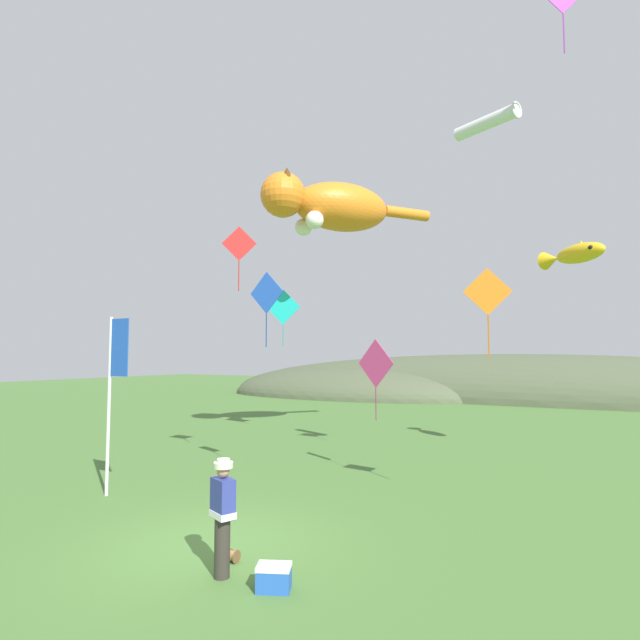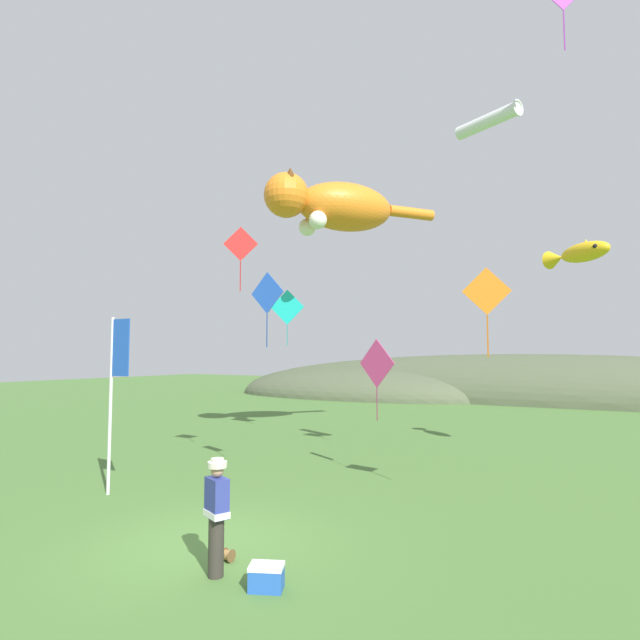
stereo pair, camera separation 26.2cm
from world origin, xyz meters
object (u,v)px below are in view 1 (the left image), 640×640
Objects in this scene: kite_spool at (233,556)px; kite_tube_streamer at (487,123)px; picnic_cooler at (274,577)px; kite_fish_windsock at (573,255)px; kite_giant_cat at (329,206)px; kite_diamond_teal at (283,307)px; festival_attendant at (223,513)px; kite_diamond_orange at (487,293)px; kite_diamond_red at (239,244)px; kite_diamond_blue at (267,293)px; festival_banner_pole at (114,378)px; kite_diamond_pink at (376,364)px.

kite_tube_streamer is at bearing 66.53° from kite_spool.
picnic_cooler is 13.73m from kite_fish_windsock.
kite_giant_cat reaches higher than kite_diamond_teal.
kite_tube_streamer is (2.73, 7.28, 8.60)m from festival_attendant.
kite_fish_windsock reaches higher than festival_attendant.
kite_diamond_orange is at bearing -102.00° from kite_fish_windsock.
kite_diamond_red is 0.80× the size of kite_diamond_teal.
kite_diamond_teal is 7.73m from kite_diamond_blue.
festival_banner_pole is at bearing -96.85° from kite_giant_cat.
festival_banner_pole is at bearing -109.89° from kite_diamond_red.
festival_banner_pole is (-4.99, 1.56, 2.73)m from kite_spool.
kite_diamond_red is at bearing -143.59° from kite_fish_windsock.
kite_tube_streamer is at bearing -29.51° from kite_giant_cat.
kite_diamond_orange is at bearing -34.39° from kite_diamond_teal.
kite_diamond_teal is (-2.51, 6.14, -1.23)m from kite_diamond_red.
festival_attendant is at bearing -122.01° from kite_diamond_orange.
kite_spool is 0.09× the size of kite_diamond_teal.
kite_diamond_orange is at bearing -28.86° from kite_diamond_pink.
festival_attendant is 1.21m from picnic_cooler.
kite_diamond_orange is at bearing 18.97° from festival_banner_pole.
picnic_cooler is 0.30× the size of kite_diamond_red.
kite_diamond_blue is (1.38, -0.53, -1.60)m from kite_diamond_red.
picnic_cooler is 14.63m from kite_diamond_teal.
kite_diamond_red is 5.29m from kite_diamond_pink.
kite_diamond_blue is (1.47, -6.33, -4.30)m from kite_giant_cat.
kite_giant_cat is at bearing 150.49° from kite_tube_streamer.
kite_diamond_pink is (-1.25, 6.75, 2.95)m from picnic_cooler.
kite_fish_windsock reaches higher than kite_diamond_pink.
kite_tube_streamer reaches higher than festival_attendant.
kite_tube_streamer is at bearing 98.39° from kite_diamond_orange.
kite_diamond_blue reaches higher than picnic_cooler.
kite_tube_streamer is 5.40m from kite_diamond_orange.
kite_giant_cat is at bearing 103.09° from kite_diamond_blue.
kite_spool is at bearing -17.32° from festival_banner_pole.
kite_diamond_red reaches higher than kite_diamond_orange.
kite_spool is at bearing 111.64° from festival_attendant.
kite_tube_streamer reaches higher than picnic_cooler.
kite_fish_windsock is (9.70, 9.56, 3.77)m from festival_banner_pole.
kite_diamond_orange is at bearing -40.91° from kite_giant_cat.
kite_giant_cat is at bearing 110.24° from festival_attendant.
kite_diamond_orange is (3.28, 4.40, 4.61)m from kite_spool.
kite_giant_cat is 9.05m from kite_fish_windsock.
kite_spool is 0.03× the size of kite_giant_cat.
kite_tube_streamer is at bearing 24.61° from kite_diamond_blue.
kite_diamond_blue is at bearing -139.64° from kite_diamond_pink.
kite_diamond_pink is (-0.32, 6.79, 2.18)m from festival_attendant.
kite_giant_cat reaches higher than kite_fish_windsock.
kite_spool is 14.62m from kite_giant_cat.
festival_banner_pole is at bearing 161.61° from picnic_cooler.
picnic_cooler is at bearing -18.39° from festival_banner_pole.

